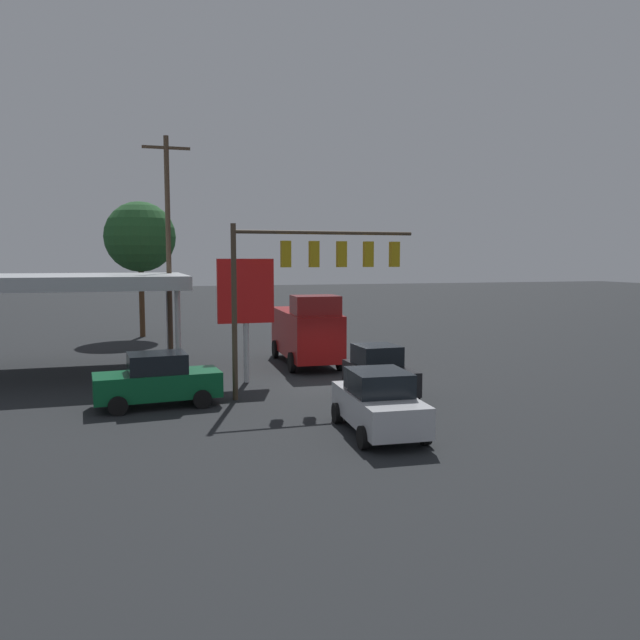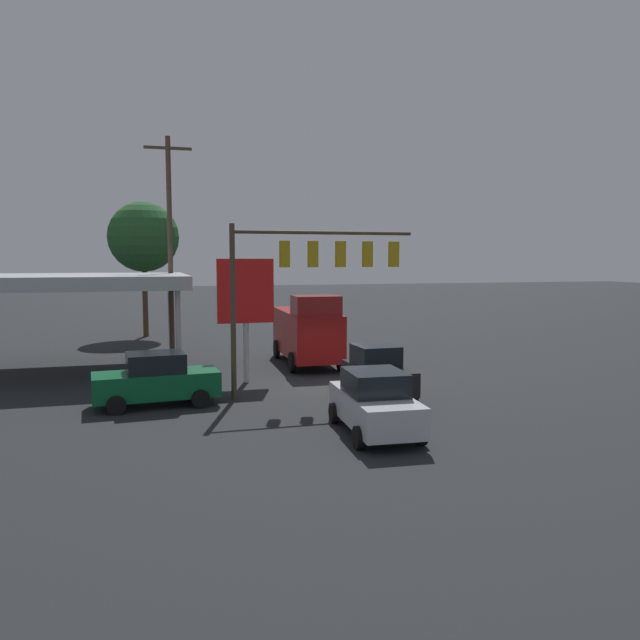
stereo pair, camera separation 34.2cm
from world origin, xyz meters
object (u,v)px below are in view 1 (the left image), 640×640
at_px(price_sign, 246,296).
at_px(street_tree, 140,237).
at_px(delivery_truck, 306,331).
at_px(sedan_far, 157,380).
at_px(traffic_signal_assembly, 314,265).
at_px(utility_pole, 168,244).
at_px(sedan_waiting, 378,402).
at_px(hatchback_crossing, 379,372).

bearing_deg(price_sign, street_tree, -77.28).
height_order(delivery_truck, sedan_far, delivery_truck).
height_order(traffic_signal_assembly, price_sign, traffic_signal_assembly).
bearing_deg(delivery_truck, price_sign, -42.83).
relative_size(utility_pole, sedan_waiting, 2.56).
relative_size(sedan_far, hatchback_crossing, 1.18).
xyz_separation_m(traffic_signal_assembly, hatchback_crossing, (-2.30, 1.07, -4.09)).
distance_m(sedan_far, hatchback_crossing, 8.26).
xyz_separation_m(price_sign, hatchback_crossing, (-4.39, 4.25, -2.78)).
relative_size(utility_pole, sedan_far, 2.55).
distance_m(utility_pole, street_tree, 10.80).
distance_m(delivery_truck, sedan_waiting, 12.68).
distance_m(price_sign, sedan_far, 5.84).
distance_m(traffic_signal_assembly, sedan_far, 7.19).
bearing_deg(sedan_far, delivery_truck, -141.25).
xyz_separation_m(sedan_waiting, hatchback_crossing, (-1.94, -4.73, -0.00)).
height_order(traffic_signal_assembly, utility_pole, utility_pole).
bearing_deg(delivery_truck, traffic_signal_assembly, -10.47).
relative_size(price_sign, hatchback_crossing, 1.39).
bearing_deg(street_tree, sedan_waiting, 103.57).
distance_m(utility_pole, delivery_truck, 8.50).
bearing_deg(price_sign, utility_pole, -68.66).
bearing_deg(sedan_far, traffic_signal_assembly, 177.93).
bearing_deg(utility_pole, delivery_truck, 151.90).
height_order(utility_pole, sedan_waiting, utility_pole).
xyz_separation_m(traffic_signal_assembly, sedan_far, (5.92, 0.24, -4.09)).
relative_size(traffic_signal_assembly, sedan_waiting, 1.60).
bearing_deg(street_tree, delivery_truck, 118.53).
distance_m(hatchback_crossing, street_tree, 24.25).
bearing_deg(price_sign, traffic_signal_assembly, 123.25).
bearing_deg(hatchback_crossing, sedan_waiting, -23.12).
bearing_deg(price_sign, sedan_waiting, 105.23).
relative_size(sedan_far, sedan_waiting, 1.00).
relative_size(price_sign, sedan_far, 1.17).
xyz_separation_m(utility_pole, hatchback_crossing, (-7.14, 11.30, -5.11)).
relative_size(delivery_truck, hatchback_crossing, 1.81).
bearing_deg(traffic_signal_assembly, utility_pole, -64.68).
relative_size(traffic_signal_assembly, utility_pole, 0.63).
height_order(delivery_truck, sedan_waiting, delivery_truck).
bearing_deg(traffic_signal_assembly, hatchback_crossing, 155.13).
relative_size(hatchback_crossing, street_tree, 0.42).
xyz_separation_m(traffic_signal_assembly, utility_pole, (4.84, -10.23, 1.02)).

